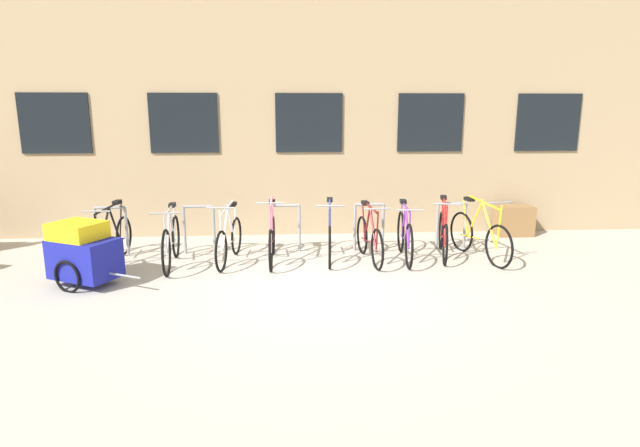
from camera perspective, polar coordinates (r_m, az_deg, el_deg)
ground_plane at (r=7.47m, az=-0.00°, el=-6.93°), size 42.00×42.00×0.00m
storefront_building at (r=13.36m, az=-1.87°, el=13.06°), size 28.00×6.28×5.26m
bike_rack at (r=9.14m, az=-3.89°, el=0.02°), size 6.56×0.05×0.86m
bicycle_red at (r=9.14m, az=13.43°, el=-1.15°), size 0.53×1.69×1.03m
bicycle_black at (r=9.19m, az=-22.01°, el=-1.70°), size 0.44×1.78×1.00m
bicycle_white at (r=8.70m, az=-9.99°, el=-1.78°), size 0.44×1.68×1.03m
bicycle_blue at (r=8.75m, az=1.07°, el=-1.41°), size 0.44×1.76×1.03m
bicycle_pink at (r=8.62m, az=-5.33°, el=-1.69°), size 0.44×1.72×1.10m
bicycle_silver at (r=8.70m, az=-16.10°, el=-1.92°), size 0.44×1.80×0.99m
bicycle_maroon at (r=8.66m, az=5.46°, el=-1.69°), size 0.44×1.66×1.00m
bicycle_purple at (r=8.83m, az=9.33°, el=-1.39°), size 0.44×1.77×0.98m
bicycle_yellow at (r=9.15m, az=17.15°, el=-1.29°), size 0.55×1.77×1.08m
bike_trailer at (r=8.13m, az=-24.66°, el=-2.94°), size 1.43×0.94×0.94m
planter_box at (r=11.11m, az=20.62°, el=0.31°), size 0.70×0.44×0.60m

